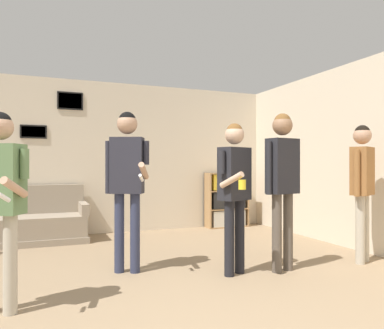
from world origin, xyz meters
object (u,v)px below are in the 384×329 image
object	(u,v)px
couch	(18,225)
drinking_cup	(220,170)
person_player_foreground_left	(0,190)
person_spectator_far_right	(362,178)
person_spectator_near_bookshelf	(282,173)
bookshelf	(227,200)
person_watcher_holding_cup	(235,181)
person_player_foreground_center	(127,172)

from	to	relation	value
couch	drinking_cup	world-z (taller)	drinking_cup
person_player_foreground_left	person_spectator_far_right	distance (m)	4.02
person_spectator_far_right	person_spectator_near_bookshelf	bearing A→B (deg)	177.49
person_player_foreground_left	person_spectator_near_bookshelf	xyz separation A→B (m)	(2.87, 0.18, 0.12)
couch	person_spectator_near_bookshelf	bearing A→B (deg)	-43.83
person_player_foreground_left	person_spectator_far_right	xyz separation A→B (m)	(4.02, 0.13, 0.05)
bookshelf	person_watcher_holding_cup	world-z (taller)	person_watcher_holding_cup
drinking_cup	person_player_foreground_center	bearing A→B (deg)	-134.33
person_player_foreground_left	drinking_cup	world-z (taller)	person_player_foreground_left
person_player_foreground_left	person_player_foreground_center	bearing A→B (deg)	32.83
person_player_foreground_center	person_spectator_near_bookshelf	xyz separation A→B (m)	(1.66, -0.60, -0.01)
couch	person_spectator_far_right	distance (m)	5.02
couch	person_spectator_far_right	world-z (taller)	person_spectator_far_right
bookshelf	drinking_cup	xyz separation A→B (m)	(-0.15, 0.00, 0.58)
person_player_foreground_left	person_player_foreground_center	distance (m)	1.44
person_spectator_far_right	person_watcher_holding_cup	bearing A→B (deg)	175.50
person_player_foreground_center	person_spectator_near_bookshelf	distance (m)	1.77
couch	bookshelf	xyz separation A→B (m)	(3.72, 0.20, 0.24)
bookshelf	person_watcher_holding_cup	xyz separation A→B (m)	(-1.38, -2.90, 0.50)
couch	bookshelf	size ratio (longest dim) A/B	1.95
couch	person_spectator_near_bookshelf	distance (m)	4.12
drinking_cup	person_spectator_far_right	bearing A→B (deg)	-80.99
bookshelf	person_player_foreground_center	xyz separation A→B (m)	(-2.48, -2.39, 0.60)
person_spectator_far_right	drinking_cup	distance (m)	3.08
bookshelf	person_spectator_far_right	size ratio (longest dim) A/B	0.62
couch	person_player_foreground_center	distance (m)	2.66
bookshelf	person_player_foreground_left	xyz separation A→B (m)	(-3.69, -3.17, 0.48)
couch	drinking_cup	size ratio (longest dim) A/B	21.03
person_player_foreground_center	person_spectator_near_bookshelf	bearing A→B (deg)	-19.96
person_player_foreground_center	bookshelf	bearing A→B (deg)	43.93
drinking_cup	person_watcher_holding_cup	bearing A→B (deg)	-113.09
bookshelf	person_spectator_far_right	xyz separation A→B (m)	(0.34, -3.04, 0.52)
bookshelf	couch	bearing A→B (deg)	-176.99
person_player_foreground_left	person_spectator_near_bookshelf	size ratio (longest dim) A/B	0.91
bookshelf	person_player_foreground_center	size ratio (longest dim) A/B	0.59
person_watcher_holding_cup	drinking_cup	world-z (taller)	person_watcher_holding_cup
couch	bookshelf	bearing A→B (deg)	3.01
bookshelf	person_watcher_holding_cup	distance (m)	3.26
person_watcher_holding_cup	person_spectator_far_right	bearing A→B (deg)	-4.50
person_spectator_near_bookshelf	person_spectator_far_right	distance (m)	1.15
person_player_foreground_left	person_spectator_near_bookshelf	bearing A→B (deg)	3.51
person_watcher_holding_cup	person_player_foreground_left	bearing A→B (deg)	-173.53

